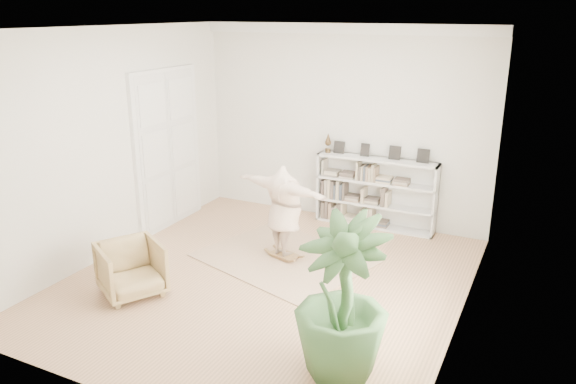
% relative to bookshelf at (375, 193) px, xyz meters
% --- Properties ---
extents(floor, '(6.00, 6.00, 0.00)m').
position_rel_bookshelf_xyz_m(floor, '(-0.74, -2.82, -0.64)').
color(floor, '#98704E').
rests_on(floor, ground).
extents(room_shell, '(6.00, 6.00, 6.00)m').
position_rel_bookshelf_xyz_m(room_shell, '(-0.74, 0.12, 2.87)').
color(room_shell, silver).
rests_on(room_shell, floor).
extents(doors, '(0.09, 1.78, 2.92)m').
position_rel_bookshelf_xyz_m(doors, '(-3.45, -1.52, 0.76)').
color(doors, white).
rests_on(doors, floor).
extents(bookshelf, '(2.20, 0.35, 1.64)m').
position_rel_bookshelf_xyz_m(bookshelf, '(0.00, 0.00, 0.00)').
color(bookshelf, silver).
rests_on(bookshelf, floor).
extents(armchair, '(1.13, 1.12, 0.76)m').
position_rel_bookshelf_xyz_m(armchair, '(-2.26, -4.00, -0.26)').
color(armchair, tan).
rests_on(armchair, floor).
extents(rug, '(2.98, 2.65, 0.02)m').
position_rel_bookshelf_xyz_m(rug, '(-0.86, -2.02, -0.63)').
color(rug, tan).
rests_on(rug, floor).
extents(rocker_board, '(0.52, 0.40, 0.10)m').
position_rel_bookshelf_xyz_m(rocker_board, '(-0.86, -2.02, -0.57)').
color(rocker_board, brown).
rests_on(rocker_board, rug).
extents(person, '(1.88, 1.01, 1.48)m').
position_rel_bookshelf_xyz_m(person, '(-0.86, -2.02, 0.22)').
color(person, beige).
rests_on(person, rocker_board).
extents(houseplant, '(1.26, 1.26, 1.82)m').
position_rel_bookshelf_xyz_m(houseplant, '(1.00, -4.38, 0.27)').
color(houseplant, '#30542A').
rests_on(houseplant, floor).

